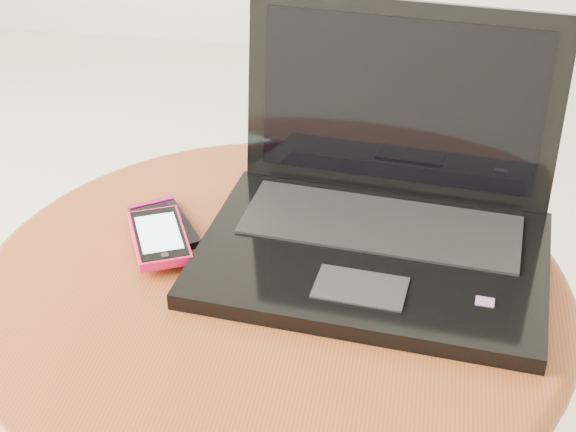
# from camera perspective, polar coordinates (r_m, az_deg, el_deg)

# --- Properties ---
(table) EXTENTS (0.65, 0.65, 0.52)m
(table) POSITION_cam_1_polar(r_m,az_deg,el_deg) (1.01, -1.05, -9.23)
(table) COLOR #4F2A13
(table) RESTS_ON ground
(laptop) EXTENTS (0.40, 0.33, 0.25)m
(laptop) POSITION_cam_1_polar(r_m,az_deg,el_deg) (0.97, 6.10, 0.35)
(laptop) COLOR black
(laptop) RESTS_ON table
(phone_black) EXTENTS (0.11, 0.12, 0.01)m
(phone_black) POSITION_cam_1_polar(r_m,az_deg,el_deg) (1.02, -8.14, -0.65)
(phone_black) COLOR black
(phone_black) RESTS_ON table
(phone_pink) EXTENTS (0.10, 0.12, 0.01)m
(phone_pink) POSITION_cam_1_polar(r_m,az_deg,el_deg) (0.99, -8.45, -1.38)
(phone_pink) COLOR #E31348
(phone_pink) RESTS_ON phone_black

